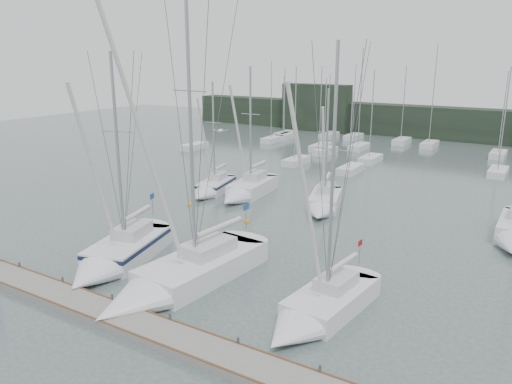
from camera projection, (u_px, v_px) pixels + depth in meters
ground at (190, 286)px, 28.82m from camera, size 160.00×160.00×0.00m
dock at (127, 321)px, 24.66m from camera, size 24.00×2.00×0.40m
far_treeline at (436, 123)px, 79.11m from camera, size 90.00×4.00×5.00m
far_building_left at (316, 108)px, 87.15m from camera, size 12.00×3.00×8.00m
mast_forest at (402, 154)px, 64.61m from camera, size 55.08×27.54×14.46m
sailboat_near_left at (114, 258)px, 31.19m from camera, size 5.37×9.84×14.19m
sailboat_near_center at (171, 282)px, 27.89m from camera, size 4.59×12.33×18.78m
sailboat_near_right at (314, 313)px, 24.71m from camera, size 3.64×8.82×14.51m
sailboat_mid_a at (211, 188)px, 47.71m from camera, size 3.69×7.36×11.27m
sailboat_mid_b at (245, 191)px, 46.45m from camera, size 3.49×8.71×12.77m
sailboat_mid_c at (323, 205)px, 42.48m from camera, size 4.45×7.91×10.99m
buoy_a at (247, 222)px, 39.77m from camera, size 0.49×0.49×0.49m
buoy_c at (190, 205)px, 44.24m from camera, size 0.58×0.58×0.58m
seagull at (220, 131)px, 27.28m from camera, size 0.89×0.50×0.18m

